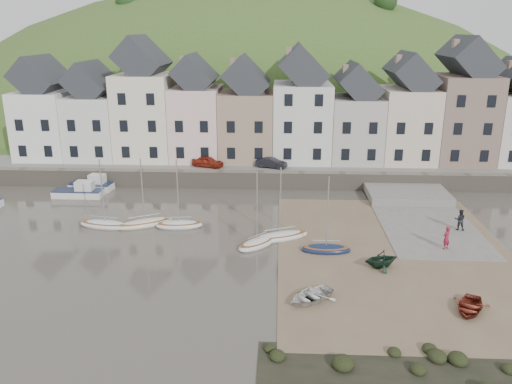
{
  "coord_description": "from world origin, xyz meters",
  "views": [
    {
      "loc": [
        1.98,
        -36.73,
        16.61
      ],
      "look_at": [
        0.0,
        6.0,
        3.0
      ],
      "focal_mm": 36.33,
      "sensor_mm": 36.0,
      "label": 1
    }
  ],
  "objects_px": {
    "person_red": "(446,238)",
    "car_left": "(208,162)",
    "car_right": "(271,163)",
    "sailboat_0": "(105,224)",
    "person_dark": "(460,220)",
    "rowboat_white": "(310,296)",
    "rowboat_green": "(381,259)",
    "rowboat_red": "(469,307)"
  },
  "relations": [
    {
      "from": "person_red",
      "to": "car_right",
      "type": "relative_size",
      "value": 0.54
    },
    {
      "from": "person_dark",
      "to": "rowboat_white",
      "type": "bearing_deg",
      "value": 57.24
    },
    {
      "from": "rowboat_white",
      "to": "person_red",
      "type": "relative_size",
      "value": 1.78
    },
    {
      "from": "rowboat_white",
      "to": "rowboat_green",
      "type": "relative_size",
      "value": 1.3
    },
    {
      "from": "rowboat_green",
      "to": "car_right",
      "type": "relative_size",
      "value": 0.74
    },
    {
      "from": "person_red",
      "to": "car_right",
      "type": "bearing_deg",
      "value": -89.21
    },
    {
      "from": "rowboat_white",
      "to": "rowboat_red",
      "type": "bearing_deg",
      "value": 44.64
    },
    {
      "from": "rowboat_red",
      "to": "car_left",
      "type": "xyz_separation_m",
      "value": [
        -19.77,
        27.71,
        1.83
      ]
    },
    {
      "from": "rowboat_green",
      "to": "rowboat_white",
      "type": "bearing_deg",
      "value": -65.97
    },
    {
      "from": "rowboat_green",
      "to": "rowboat_red",
      "type": "bearing_deg",
      "value": 16.66
    },
    {
      "from": "rowboat_red",
      "to": "person_red",
      "type": "relative_size",
      "value": 1.63
    },
    {
      "from": "person_dark",
      "to": "car_right",
      "type": "distance_m",
      "value": 21.71
    },
    {
      "from": "car_left",
      "to": "car_right",
      "type": "xyz_separation_m",
      "value": [
        7.17,
        0.0,
        -0.04
      ]
    },
    {
      "from": "sailboat_0",
      "to": "person_red",
      "type": "bearing_deg",
      "value": -7.25
    },
    {
      "from": "rowboat_white",
      "to": "person_red",
      "type": "bearing_deg",
      "value": 87.22
    },
    {
      "from": "car_left",
      "to": "rowboat_green",
      "type": "bearing_deg",
      "value": -126.37
    },
    {
      "from": "sailboat_0",
      "to": "rowboat_white",
      "type": "height_order",
      "value": "sailboat_0"
    },
    {
      "from": "sailboat_0",
      "to": "person_dark",
      "type": "bearing_deg",
      "value": 1.02
    },
    {
      "from": "sailboat_0",
      "to": "rowboat_white",
      "type": "distance_m",
      "value": 20.97
    },
    {
      "from": "rowboat_white",
      "to": "car_right",
      "type": "distance_m",
      "value": 27.1
    },
    {
      "from": "rowboat_white",
      "to": "car_left",
      "type": "height_order",
      "value": "car_left"
    },
    {
      "from": "rowboat_white",
      "to": "rowboat_green",
      "type": "bearing_deg",
      "value": 93.03
    },
    {
      "from": "rowboat_red",
      "to": "person_red",
      "type": "bearing_deg",
      "value": 108.93
    },
    {
      "from": "car_right",
      "to": "rowboat_red",
      "type": "bearing_deg",
      "value": -136.68
    },
    {
      "from": "person_dark",
      "to": "car_left",
      "type": "xyz_separation_m",
      "value": [
        -23.46,
        14.29,
        1.17
      ]
    },
    {
      "from": "rowboat_green",
      "to": "person_red",
      "type": "height_order",
      "value": "person_red"
    },
    {
      "from": "sailboat_0",
      "to": "person_dark",
      "type": "xyz_separation_m",
      "value": [
        30.5,
        0.54,
        0.77
      ]
    },
    {
      "from": "person_red",
      "to": "person_dark",
      "type": "xyz_separation_m",
      "value": [
        2.37,
        4.12,
        -0.02
      ]
    },
    {
      "from": "person_red",
      "to": "car_left",
      "type": "height_order",
      "value": "car_left"
    },
    {
      "from": "person_dark",
      "to": "car_left",
      "type": "height_order",
      "value": "car_left"
    },
    {
      "from": "rowboat_green",
      "to": "car_left",
      "type": "distance_m",
      "value": 26.78
    },
    {
      "from": "car_left",
      "to": "sailboat_0",
      "type": "bearing_deg",
      "value": 172.9
    },
    {
      "from": "person_dark",
      "to": "car_left",
      "type": "distance_m",
      "value": 27.5
    },
    {
      "from": "rowboat_white",
      "to": "person_dark",
      "type": "xyz_separation_m",
      "value": [
        13.34,
        12.59,
        0.63
      ]
    },
    {
      "from": "rowboat_white",
      "to": "car_right",
      "type": "relative_size",
      "value": 0.96
    },
    {
      "from": "sailboat_0",
      "to": "rowboat_green",
      "type": "distance_m",
      "value": 23.57
    },
    {
      "from": "rowboat_white",
      "to": "rowboat_green",
      "type": "height_order",
      "value": "rowboat_green"
    },
    {
      "from": "car_left",
      "to": "car_right",
      "type": "height_order",
      "value": "car_left"
    },
    {
      "from": "rowboat_white",
      "to": "person_dark",
      "type": "height_order",
      "value": "person_dark"
    },
    {
      "from": "rowboat_green",
      "to": "person_dark",
      "type": "distance_m",
      "value": 10.98
    },
    {
      "from": "rowboat_red",
      "to": "person_dark",
      "type": "height_order",
      "value": "person_dark"
    },
    {
      "from": "rowboat_white",
      "to": "person_dark",
      "type": "bearing_deg",
      "value": 92.9
    }
  ]
}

